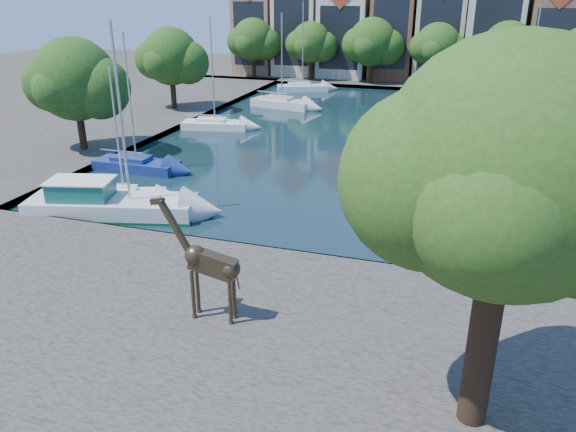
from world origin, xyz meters
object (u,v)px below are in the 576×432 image
object	(u,v)px
plane_tree	(513,179)
sailboat_left_a	(124,194)
giraffe_statue	(206,263)
motorsailer	(106,202)

from	to	relation	value
plane_tree	sailboat_left_a	distance (m)	24.86
sailboat_left_a	giraffe_statue	bearing A→B (deg)	-44.96
plane_tree	motorsailer	distance (m)	23.54
motorsailer	sailboat_left_a	distance (m)	2.11
giraffe_statue	motorsailer	distance (m)	13.35
motorsailer	sailboat_left_a	world-z (taller)	motorsailer
giraffe_statue	motorsailer	size ratio (longest dim) A/B	0.44
plane_tree	giraffe_statue	distance (m)	10.99
plane_tree	giraffe_statue	size ratio (longest dim) A/B	2.33
motorsailer	sailboat_left_a	bearing A→B (deg)	96.69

